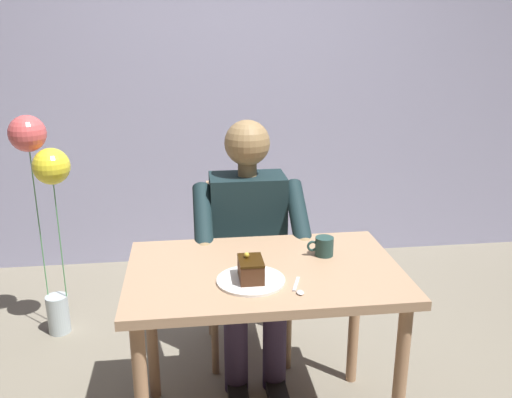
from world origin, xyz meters
TOP-DOWN VIEW (x-y plane):
  - cafe_rear_panel at (0.00, -1.90)m, footprint 6.40×0.12m
  - dining_table at (0.00, 0.00)m, footprint 1.05×0.67m
  - chair at (0.00, -0.67)m, footprint 0.42×0.42m
  - seated_person at (0.00, -0.50)m, footprint 0.53×0.58m
  - dessert_plate at (0.07, 0.11)m, footprint 0.25×0.25m
  - cake_slice at (0.07, 0.11)m, footprint 0.09×0.13m
  - coffee_cup at (-0.26, -0.09)m, footprint 0.11×0.07m
  - dessert_spoon at (-0.09, 0.19)m, footprint 0.05×0.14m
  - balloon_display at (1.02, -0.92)m, footprint 0.29×0.22m

SIDE VIEW (x-z plane):
  - chair at x=0.00m, z-range 0.04..0.92m
  - seated_person at x=0.00m, z-range 0.02..1.25m
  - dining_table at x=0.00m, z-range 0.27..1.02m
  - dessert_spoon at x=-0.09m, z-range 0.74..0.75m
  - dessert_plate at x=0.07m, z-range 0.75..0.76m
  - coffee_cup at x=-0.26m, z-range 0.75..0.82m
  - cake_slice at x=0.07m, z-range 0.75..0.84m
  - balloon_display at x=1.02m, z-range 0.25..1.47m
  - cafe_rear_panel at x=0.00m, z-range 0.00..3.00m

